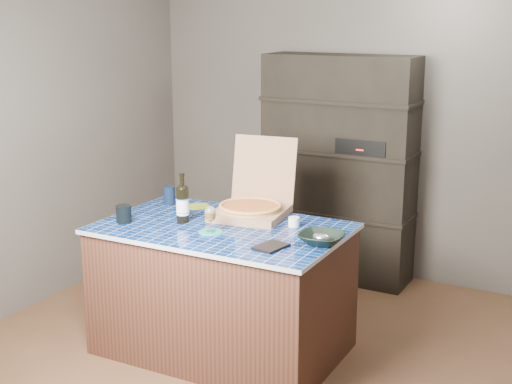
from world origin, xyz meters
The scene contains 14 objects.
room centered at (0.00, 0.00, 1.25)m, with size 3.50×3.50×3.50m.
shelving_unit centered at (0.00, 1.53, 0.90)m, with size 1.20×0.41×1.80m.
kitchen_island centered at (-0.13, -0.07, 0.42)m, with size 1.52×0.97×0.83m.
pizza_box centered at (-0.08, 0.22, 0.90)m, with size 0.51×0.59×0.48m.
mead_bottle centered at (-0.39, -0.11, 0.95)m, with size 0.08×0.08×0.32m.
teal_trivet centered at (-0.12, -0.21, 0.83)m, with size 0.14×0.14×0.01m, color teal.
wine_glass centered at (-0.12, -0.21, 0.94)m, with size 0.07×0.07×0.16m.
tumbler centered at (-0.72, -0.29, 0.88)m, with size 0.10×0.10×0.11m, color black.
dvd_case centered at (0.33, -0.30, 0.84)m, with size 0.14×0.19×0.02m, color black.
bowl centered at (0.55, -0.10, 0.86)m, with size 0.26×0.26×0.06m, color black.
foil_contents centered at (0.55, -0.10, 0.87)m, with size 0.11×0.09×0.05m, color #A7A5B0.
white_jar centered at (0.27, 0.14, 0.86)m, with size 0.07×0.07×0.06m, color white.
navy_cup centered at (-0.72, 0.20, 0.89)m, with size 0.08×0.08×0.12m, color black.
green_trivet centered at (-0.51, 0.24, 0.83)m, with size 0.16×0.16×0.01m, color olive.
Camera 1 is at (2.07, -3.69, 2.12)m, focal length 50.00 mm.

